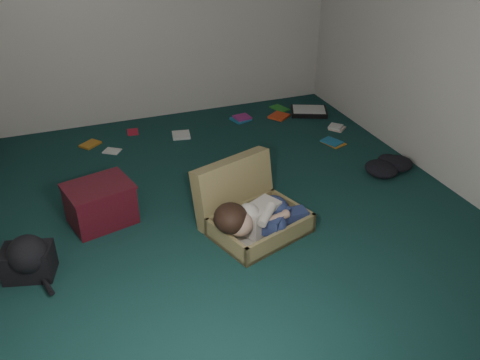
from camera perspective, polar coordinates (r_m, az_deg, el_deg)
floor at (r=4.51m, az=-0.68°, el=-2.96°), size 4.50×4.50×0.00m
wall_back at (r=6.05m, az=-8.55°, el=18.76°), size 4.50×0.00×4.50m
wall_front at (r=2.17m, az=20.19°, el=-4.31°), size 4.50×0.00×4.50m
wall_right at (r=4.98m, az=22.15°, el=14.53°), size 0.00×4.50×4.50m
suitcase at (r=4.17m, az=0.99°, el=-3.28°), size 0.93×0.92×0.54m
person at (r=4.00m, az=2.16°, el=-4.14°), size 0.82×0.42×0.34m
maroon_bin at (r=4.37m, az=-15.41°, el=-2.57°), size 0.61×0.53×0.36m
backpack at (r=3.99m, az=-22.70°, el=-8.39°), size 0.50×0.44×0.26m
clothing_pile at (r=5.26m, az=16.64°, el=1.78°), size 0.57×0.52×0.14m
paper_tray at (r=6.44m, az=7.74°, el=7.65°), size 0.53×0.47×0.06m
book_scatter at (r=6.00m, az=0.13°, el=6.00°), size 2.97×1.33×0.02m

